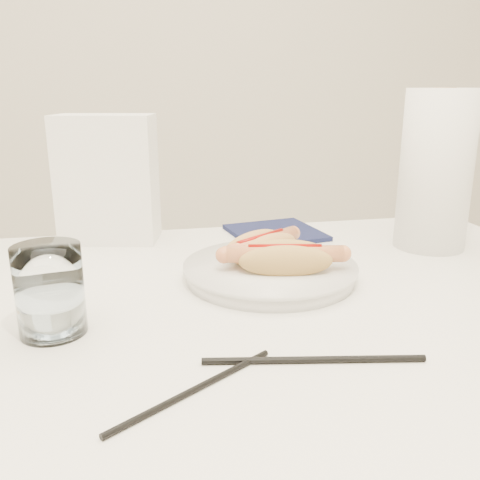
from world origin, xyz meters
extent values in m
cube|color=white|center=(0.00, 0.00, 0.73)|extent=(1.20, 0.80, 0.04)
cylinder|color=silver|center=(0.54, 0.34, 0.35)|extent=(0.04, 0.04, 0.71)
cylinder|color=white|center=(0.09, 0.09, 0.76)|extent=(0.31, 0.31, 0.02)
ellipsoid|color=tan|center=(0.09, 0.10, 0.79)|extent=(0.12, 0.10, 0.04)
ellipsoid|color=tan|center=(0.08, 0.13, 0.79)|extent=(0.12, 0.10, 0.04)
ellipsoid|color=tan|center=(0.09, 0.11, 0.78)|extent=(0.12, 0.11, 0.02)
cylinder|color=#D7794B|center=(0.09, 0.11, 0.80)|extent=(0.15, 0.11, 0.02)
cylinder|color=#990A05|center=(0.09, 0.11, 0.81)|extent=(0.09, 0.06, 0.01)
ellipsoid|color=tan|center=(0.10, 0.04, 0.79)|extent=(0.14, 0.06, 0.05)
ellipsoid|color=tan|center=(0.11, 0.07, 0.79)|extent=(0.14, 0.06, 0.05)
ellipsoid|color=tan|center=(0.11, 0.05, 0.78)|extent=(0.13, 0.07, 0.02)
cylinder|color=#DB804D|center=(0.11, 0.05, 0.80)|extent=(0.17, 0.05, 0.02)
cylinder|color=#990A05|center=(0.11, 0.05, 0.81)|extent=(0.10, 0.03, 0.01)
cylinder|color=white|center=(-0.20, -0.04, 0.80)|extent=(0.08, 0.08, 0.11)
cylinder|color=black|center=(-0.05, -0.19, 0.75)|extent=(0.17, 0.11, 0.01)
cylinder|color=black|center=(0.08, -0.16, 0.75)|extent=(0.23, 0.05, 0.01)
cube|color=white|center=(-0.15, 0.35, 0.87)|extent=(0.19, 0.13, 0.23)
cube|color=#13183C|center=(0.17, 0.32, 0.75)|extent=(0.19, 0.19, 0.01)
cylinder|color=white|center=(0.42, 0.19, 0.89)|extent=(0.16, 0.16, 0.28)
camera|label=1|loc=(-0.10, -0.62, 1.03)|focal=38.62mm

